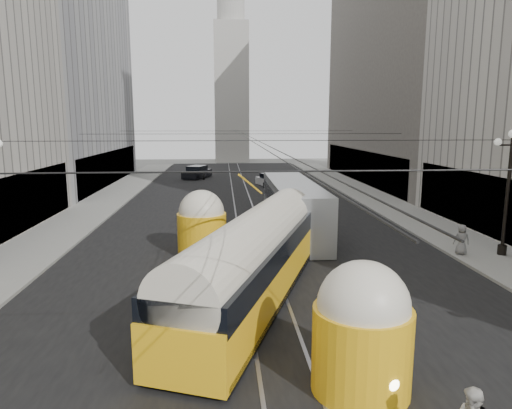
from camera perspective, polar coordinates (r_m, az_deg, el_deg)
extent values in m
cube|color=black|center=(36.85, -1.48, -0.53)|extent=(20.00, 85.00, 0.02)
cube|color=gray|center=(41.56, -18.48, 0.27)|extent=(4.00, 72.00, 0.15)
cube|color=gray|center=(42.50, 14.67, 0.67)|extent=(4.00, 72.00, 0.15)
cube|color=gray|center=(36.83, -2.65, -0.54)|extent=(0.12, 85.00, 0.04)
cube|color=gray|center=(36.90, -0.32, -0.51)|extent=(0.12, 85.00, 0.04)
cube|color=black|center=(30.71, -27.87, -0.07)|extent=(0.10, 18.00, 3.60)
cube|color=#999999|center=(55.31, -24.56, 16.71)|extent=(12.00, 28.00, 28.00)
cube|color=black|center=(53.36, -17.60, 4.48)|extent=(0.10, 25.20, 3.60)
cube|color=black|center=(30.49, 26.95, -0.06)|extent=(0.10, 18.00, 3.60)
cube|color=#514C47|center=(56.79, 19.43, 18.89)|extent=(12.00, 32.00, 32.00)
cube|color=black|center=(54.23, 12.77, 4.78)|extent=(0.10, 28.80, 3.60)
cube|color=#B2AFA8|center=(83.86, -3.08, 13.66)|extent=(6.00, 6.00, 24.00)
cylinder|color=#B2AFA8|center=(85.87, -3.18, 23.02)|extent=(4.80, 4.80, 4.00)
cylinder|color=black|center=(26.21, 28.89, 0.83)|extent=(0.18, 0.18, 6.00)
cylinder|color=black|center=(26.73, 28.39, -5.00)|extent=(0.44, 0.44, 0.50)
cylinder|color=black|center=(25.97, 29.38, 6.50)|extent=(1.60, 0.08, 0.08)
sphere|color=white|center=(25.56, 28.00, 6.91)|extent=(0.36, 0.36, 0.36)
cylinder|color=black|center=(7.90, 8.04, 4.15)|extent=(25.00, 0.03, 0.03)
cylinder|color=black|center=(21.76, 0.25, 7.99)|extent=(25.00, 0.03, 0.03)
cylinder|color=black|center=(35.73, -1.49, 8.82)|extent=(25.00, 0.03, 0.03)
cylinder|color=black|center=(49.72, -2.25, 9.18)|extent=(25.00, 0.03, 0.03)
cylinder|color=black|center=(39.73, -1.76, 8.66)|extent=(0.03, 72.00, 0.03)
cylinder|color=black|center=(39.75, -1.18, 8.66)|extent=(0.03, 72.00, 0.03)
cube|color=yellow|center=(17.87, -0.19, -8.78)|extent=(7.05, 13.65, 1.65)
cube|color=black|center=(18.14, -0.19, -11.10)|extent=(6.91, 13.27, 0.29)
cube|color=black|center=(17.55, -0.19, -5.47)|extent=(7.00, 13.46, 0.83)
cylinder|color=silver|center=(17.48, -0.19, -4.55)|extent=(6.71, 13.36, 2.24)
cylinder|color=yellow|center=(12.49, 13.04, -17.25)|extent=(2.53, 2.53, 2.24)
sphere|color=silver|center=(12.01, 13.27, -12.29)|extent=(2.33, 2.33, 2.33)
cylinder|color=yellow|center=(23.88, -6.77, -3.74)|extent=(2.53, 2.53, 2.24)
sphere|color=silver|center=(23.63, -6.83, -0.99)|extent=(2.33, 2.33, 2.33)
sphere|color=#FFF2BF|center=(11.86, 16.56, -20.61)|extent=(0.36, 0.36, 0.36)
cube|color=#A9ADAE|center=(28.75, 4.65, -0.32)|extent=(2.66, 12.52, 3.13)
cube|color=black|center=(28.66, 4.66, 0.71)|extent=(2.68, 12.08, 1.15)
cube|color=black|center=(22.68, 7.04, -2.24)|extent=(2.40, 0.11, 1.46)
cylinder|color=black|center=(24.75, 3.09, -4.61)|extent=(0.30, 1.04, 1.04)
cylinder|color=black|center=(25.21, 9.00, -4.45)|extent=(0.30, 1.04, 1.04)
cylinder|color=black|center=(32.88, 1.27, -0.91)|extent=(0.30, 1.04, 1.04)
cylinder|color=black|center=(33.22, 5.75, -0.84)|extent=(0.30, 1.04, 1.04)
cube|color=white|center=(50.03, 1.80, 2.83)|extent=(3.06, 4.70, 0.77)
cube|color=black|center=(49.96, 1.80, 3.45)|extent=(2.25, 2.77, 0.73)
cylinder|color=black|center=(48.51, 1.03, 2.42)|extent=(0.22, 0.62, 0.62)
cylinder|color=black|center=(48.68, 2.92, 2.44)|extent=(0.22, 0.62, 0.62)
cylinder|color=black|center=(51.44, 0.74, 2.86)|extent=(0.22, 0.62, 0.62)
cylinder|color=black|center=(51.60, 2.52, 2.88)|extent=(0.22, 0.62, 0.62)
cube|color=black|center=(57.97, -7.37, 3.81)|extent=(3.66, 5.33, 0.87)
cube|color=black|center=(57.90, -7.39, 4.42)|extent=(2.64, 3.17, 0.83)
cylinder|color=black|center=(56.38, -8.39, 3.44)|extent=(0.22, 0.70, 0.70)
cylinder|color=black|center=(56.28, -6.53, 3.47)|extent=(0.22, 0.70, 0.70)
cylinder|color=black|center=(59.71, -8.16, 3.81)|extent=(0.22, 0.70, 0.70)
cylinder|color=black|center=(59.61, -6.40, 3.84)|extent=(0.22, 0.70, 0.70)
imported|color=slate|center=(25.70, 24.31, -4.01)|extent=(0.85, 0.64, 1.57)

